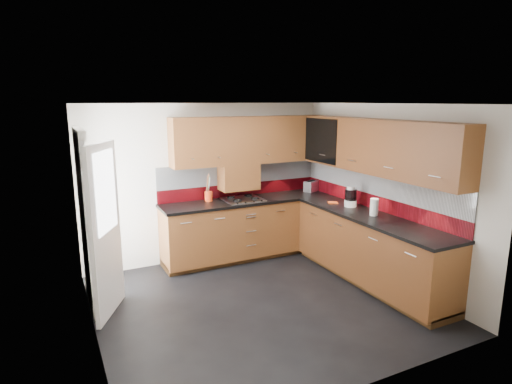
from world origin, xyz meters
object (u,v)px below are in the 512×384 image
toaster (311,186)px  food_processor (351,197)px  gas_hob (243,199)px  utensil_pot (208,195)px

toaster → food_processor: food_processor is taller
gas_hob → utensil_pot: (-0.49, 0.19, 0.08)m
gas_hob → food_processor: size_ratio=1.98×
utensil_pot → food_processor: (1.71, -1.24, 0.04)m
utensil_pot → food_processor: bearing=-35.9°
gas_hob → food_processor: 1.61m
toaster → food_processor: (-0.08, -1.13, 0.04)m
gas_hob → food_processor: (1.22, -1.05, 0.12)m
food_processor → gas_hob: bearing=139.4°
gas_hob → toaster: (1.30, 0.09, 0.07)m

